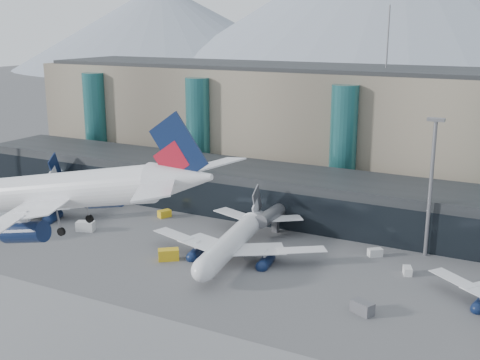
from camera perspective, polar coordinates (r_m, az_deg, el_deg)
name	(u,v)px	position (r m, az deg, el deg)	size (l,w,h in m)	color
ground	(135,331)	(87.49, -9.91, -13.96)	(900.00, 900.00, 0.00)	#515154
concourse	(296,196)	(132.45, 5.31, -1.49)	(170.00, 27.00, 10.00)	black
terminal_main	(258,120)	(169.02, 1.76, 5.70)	(130.00, 30.00, 31.00)	gray
teal_towers	(266,137)	(150.78, 2.51, 4.06)	(116.40, 19.40, 46.00)	#246264
lightmast_mid	(431,180)	(112.93, 17.67, 0.01)	(3.00, 1.20, 25.60)	slate
hero_jet	(85,181)	(66.10, -14.52, -0.11)	(34.32, 35.03, 11.30)	white
jet_parked_left	(28,193)	(142.90, -19.43, -1.17)	(36.91, 39.04, 12.54)	white
jet_parked_mid	(237,232)	(111.29, -0.32, -4.92)	(35.25, 35.43, 11.48)	white
veh_a	(85,226)	(128.47, -14.44, -4.27)	(3.59, 2.02, 2.02)	silver
veh_b	(165,214)	(134.29, -7.17, -3.18)	(2.73, 1.68, 1.58)	gold
veh_c	(362,307)	(92.42, 11.52, -11.75)	(3.40, 1.80, 1.89)	#525258
veh_d	(375,253)	(114.07, 12.69, -6.72)	(2.60, 1.39, 1.49)	silver
veh_f	(15,196)	(156.61, -20.59, -1.42)	(3.02, 1.60, 1.69)	#525258
veh_g	(407,271)	(107.56, 15.59, -8.29)	(2.31, 1.35, 1.35)	silver
veh_h	(169,255)	(110.38, -6.79, -7.04)	(3.70, 1.95, 2.05)	gold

